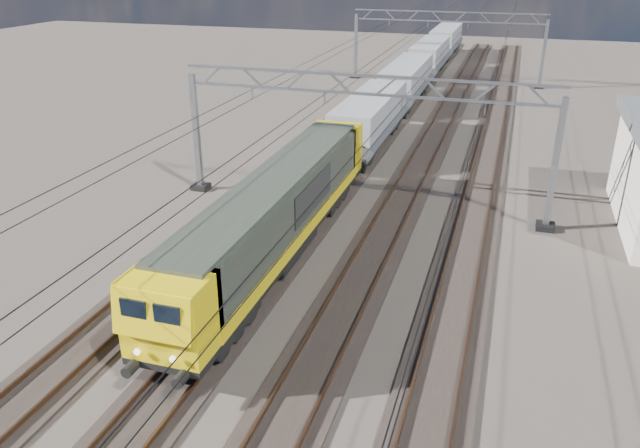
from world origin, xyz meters
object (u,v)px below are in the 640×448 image
(catenary_gantry_far, at_px, (446,44))
(hopper_wagon_third, at_px, (430,56))
(hopper_wagon_lead, at_px, (370,118))
(hopper_wagon_fourth, at_px, (446,39))
(locomotive, at_px, (277,211))
(catenary_gantry_mid, at_px, (362,137))
(hopper_wagon_mid, at_px, (407,80))

(catenary_gantry_far, bearing_deg, hopper_wagon_third, 122.91)
(catenary_gantry_far, relative_size, hopper_wagon_lead, 1.53)
(catenary_gantry_far, distance_m, hopper_wagon_fourth, 17.49)
(locomotive, bearing_deg, hopper_wagon_fourth, 90.00)
(catenary_gantry_far, bearing_deg, catenary_gantry_mid, -90.00)
(hopper_wagon_lead, height_order, hopper_wagon_fourth, same)
(hopper_wagon_lead, relative_size, hopper_wagon_third, 1.00)
(hopper_wagon_fourth, bearing_deg, catenary_gantry_far, -83.40)
(hopper_wagon_fourth, bearing_deg, hopper_wagon_lead, -90.00)
(hopper_wagon_third, bearing_deg, hopper_wagon_lead, -90.00)
(catenary_gantry_far, relative_size, hopper_wagon_mid, 1.53)
(catenary_gantry_mid, xyz_separation_m, hopper_wagon_lead, (-2.00, 10.69, -1.67))
(catenary_gantry_mid, relative_size, hopper_wagon_third, 1.53)
(locomotive, relative_size, hopper_wagon_third, 1.62)
(locomotive, height_order, hopper_wagon_mid, locomotive)
(catenary_gantry_far, bearing_deg, hopper_wagon_lead, -94.52)
(catenary_gantry_mid, height_order, hopper_wagon_fourth, catenary_gantry_mid)
(locomotive, bearing_deg, catenary_gantry_far, 87.34)
(catenary_gantry_mid, xyz_separation_m, hopper_wagon_third, (-2.00, 39.09, -1.67))
(catenary_gantry_far, xyz_separation_m, hopper_wagon_mid, (-2.00, -11.11, -1.67))
(hopper_wagon_mid, relative_size, hopper_wagon_third, 1.00)
(hopper_wagon_mid, bearing_deg, hopper_wagon_third, 90.00)
(catenary_gantry_far, height_order, hopper_wagon_mid, catenary_gantry_far)
(catenary_gantry_mid, relative_size, hopper_wagon_fourth, 1.53)
(hopper_wagon_mid, distance_m, hopper_wagon_third, 14.20)
(catenary_gantry_far, relative_size, hopper_wagon_fourth, 1.53)
(hopper_wagon_lead, distance_m, hopper_wagon_fourth, 42.60)
(hopper_wagon_third, height_order, hopper_wagon_fourth, same)
(catenary_gantry_mid, bearing_deg, catenary_gantry_far, 90.00)
(locomotive, bearing_deg, hopper_wagon_mid, 90.00)
(catenary_gantry_mid, relative_size, hopper_wagon_lead, 1.53)
(locomotive, distance_m, hopper_wagon_fourth, 60.30)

